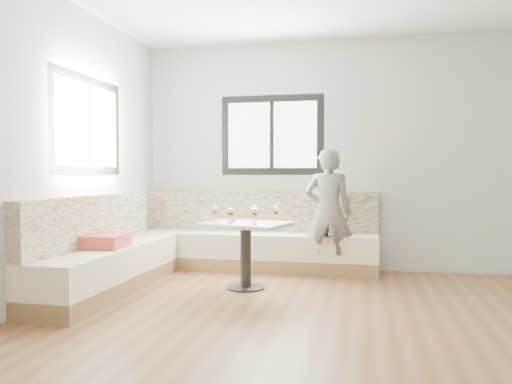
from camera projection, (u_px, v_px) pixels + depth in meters
room at (322, 140)px, 3.71m from camera, size 5.01×5.01×2.81m
banquette at (197, 248)px, 5.58m from camera, size 2.90×2.80×0.95m
table at (246, 239)px, 5.05m from camera, size 0.94×0.81×0.67m
person at (328, 212)px, 5.68m from camera, size 0.56×0.39×1.46m
olive_ramekin at (231, 220)px, 5.10m from camera, size 0.09×0.09×0.03m
wine_glass_a at (215, 210)px, 5.05m from camera, size 0.08×0.08×0.18m
wine_glass_b at (231, 212)px, 4.89m from camera, size 0.08×0.08×0.18m
wine_glass_c at (255, 212)px, 4.88m from camera, size 0.08×0.08×0.18m
wine_glass_d at (254, 210)px, 5.12m from camera, size 0.08×0.08×0.18m
wine_glass_e at (275, 211)px, 5.03m from camera, size 0.08×0.08×0.18m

